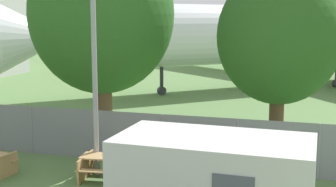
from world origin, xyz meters
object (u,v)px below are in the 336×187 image
tree_behind_benches (102,15)px  airplane (302,34)px  tree_left_of_cabin (279,37)px  picnic_bench_near_cabin (112,165)px

tree_behind_benches → airplane: bearing=70.5°
airplane → tree_behind_benches: (-7.20, -20.36, 1.27)m
airplane → tree_behind_benches: bearing=28.0°
tree_left_of_cabin → tree_behind_benches: bearing=-178.7°
picnic_bench_near_cabin → tree_behind_benches: (-1.98, 3.87, 4.64)m
airplane → tree_left_of_cabin: size_ratio=5.17×
picnic_bench_near_cabin → tree_behind_benches: size_ratio=0.25×
tree_behind_benches → tree_left_of_cabin: bearing=1.3°
airplane → picnic_bench_near_cabin: (-5.21, -24.23, -3.37)m
airplane → picnic_bench_near_cabin: size_ratio=17.20×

